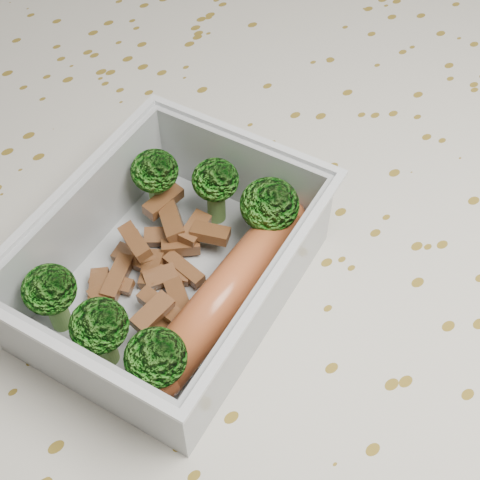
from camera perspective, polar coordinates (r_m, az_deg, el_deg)
dining_table at (r=0.52m, az=0.43°, el=-7.72°), size 1.40×0.90×0.75m
tablecloth at (r=0.48m, az=0.46°, el=-4.67°), size 1.46×0.96×0.19m
lunch_container at (r=0.42m, az=-5.90°, el=-2.62°), size 0.23×0.20×0.07m
broccoli_florets at (r=0.41m, az=-5.98°, el=-1.01°), size 0.18×0.15×0.05m
meat_pile at (r=0.43m, az=-7.34°, el=-2.08°), size 0.11×0.09×0.03m
sausage at (r=0.41m, az=-1.05°, el=-4.36°), size 0.16×0.07×0.03m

